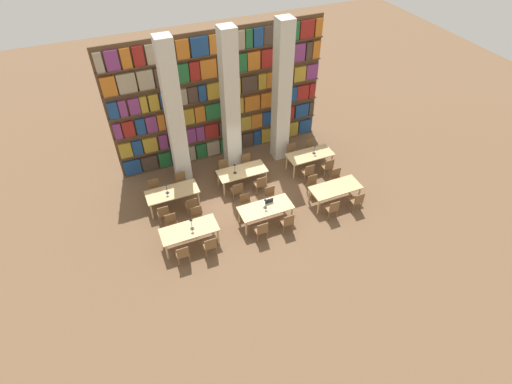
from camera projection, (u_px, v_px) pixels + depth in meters
name	position (u px, v px, depth m)	size (l,w,h in m)	color
ground_plane	(255.00, 203.00, 15.62)	(40.00, 40.00, 0.00)	brown
bookshelf_bank	(221.00, 98.00, 16.31)	(8.97, 0.35, 5.50)	brown
pillar_left	(175.00, 117.00, 14.65)	(0.60, 0.60, 6.00)	beige
pillar_center	(230.00, 106.00, 15.27)	(0.60, 0.60, 6.00)	beige
pillar_right	(282.00, 95.00, 15.90)	(0.60, 0.60, 6.00)	beige
reading_table_0	(189.00, 231.00, 13.63)	(1.97, 0.86, 0.74)	tan
chair_0	(183.00, 254.00, 13.14)	(0.42, 0.40, 0.87)	brown
chair_1	(172.00, 224.00, 14.12)	(0.42, 0.40, 0.87)	brown
chair_2	(210.00, 245.00, 13.41)	(0.42, 0.40, 0.87)	brown
chair_3	(198.00, 217.00, 14.39)	(0.42, 0.40, 0.87)	brown
desk_lamp_0	(191.00, 222.00, 13.38)	(0.14, 0.14, 0.49)	#232328
reading_table_1	(266.00, 209.00, 14.43)	(1.97, 0.86, 0.74)	tan
chair_4	(261.00, 230.00, 13.93)	(0.42, 0.40, 0.87)	brown
chair_5	(246.00, 204.00, 14.90)	(0.42, 0.40, 0.87)	brown
chair_6	(287.00, 222.00, 14.22)	(0.42, 0.40, 0.87)	brown
chair_7	(271.00, 197.00, 15.19)	(0.42, 0.40, 0.87)	brown
desk_lamp_1	(265.00, 202.00, 14.17)	(0.14, 0.14, 0.43)	#232328
laptop	(268.00, 201.00, 14.57)	(0.32, 0.22, 0.21)	silver
reading_table_2	(335.00, 189.00, 15.24)	(1.97, 0.86, 0.74)	tan
chair_8	(332.00, 208.00, 14.72)	(0.42, 0.40, 0.87)	brown
chair_9	(313.00, 185.00, 15.70)	(0.42, 0.40, 0.87)	brown
chair_10	(357.00, 201.00, 15.03)	(0.42, 0.40, 0.87)	brown
chair_11	(337.00, 178.00, 16.01)	(0.42, 0.40, 0.87)	brown
reading_table_3	(172.00, 193.00, 15.06)	(1.97, 0.86, 0.74)	tan
chair_12	(163.00, 213.00, 14.54)	(0.42, 0.40, 0.87)	brown
chair_13	(155.00, 189.00, 15.52)	(0.42, 0.40, 0.87)	brown
chair_14	(192.00, 205.00, 14.85)	(0.42, 0.40, 0.87)	brown
chair_15	(182.00, 182.00, 15.83)	(0.42, 0.40, 0.87)	brown
desk_lamp_2	(166.00, 187.00, 14.73)	(0.14, 0.14, 0.47)	#232328
reading_table_4	(242.00, 172.00, 15.97)	(1.97, 0.86, 0.74)	tan
chair_16	(237.00, 190.00, 15.47)	(0.42, 0.40, 0.87)	brown
chair_17	(225.00, 169.00, 16.45)	(0.42, 0.40, 0.87)	brown
chair_18	(260.00, 184.00, 15.75)	(0.42, 0.40, 0.87)	brown
chair_19	(247.00, 163.00, 16.73)	(0.42, 0.40, 0.87)	brown
desk_lamp_3	(235.00, 167.00, 15.61)	(0.14, 0.14, 0.47)	#232328
reading_table_5	(310.00, 156.00, 16.80)	(1.97, 0.86, 0.74)	tan
chair_20	(308.00, 172.00, 16.31)	(0.42, 0.40, 0.87)	brown
chair_21	(292.00, 153.00, 17.28)	(0.42, 0.40, 0.87)	brown
chair_22	(328.00, 166.00, 16.57)	(0.42, 0.40, 0.87)	brown
chair_23	(311.00, 148.00, 17.55)	(0.42, 0.40, 0.87)	brown
desk_lamp_4	(315.00, 148.00, 16.58)	(0.14, 0.14, 0.45)	#232328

